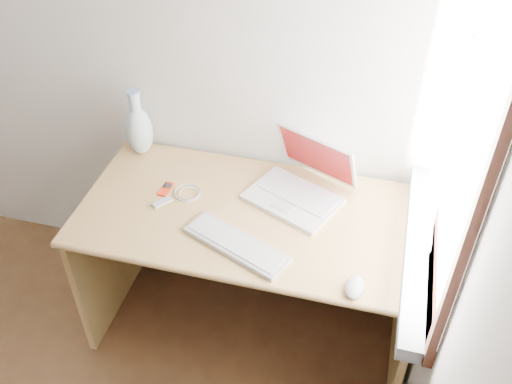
% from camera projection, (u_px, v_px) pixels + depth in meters
% --- Properties ---
extents(back_wall, '(3.50, 0.04, 2.60)m').
position_uv_depth(back_wall, '(38.00, 16.00, 2.41)').
color(back_wall, white).
rests_on(back_wall, floor).
extents(window, '(0.11, 0.99, 1.10)m').
position_uv_depth(window, '(457.00, 139.00, 1.76)').
color(window, white).
rests_on(window, right_wall).
extents(desk, '(1.39, 0.70, 0.74)m').
position_uv_depth(desk, '(256.00, 236.00, 2.50)').
color(desk, tan).
rests_on(desk, floor).
extents(laptop, '(0.43, 0.43, 0.25)m').
position_uv_depth(laptop, '(296.00, 183.00, 2.36)').
color(laptop, white).
rests_on(laptop, desk).
extents(external_keyboard, '(0.44, 0.28, 0.02)m').
position_uv_depth(external_keyboard, '(236.00, 244.00, 2.16)').
color(external_keyboard, silver).
rests_on(external_keyboard, desk).
extents(mouse, '(0.07, 0.11, 0.04)m').
position_uv_depth(mouse, '(355.00, 287.00, 1.99)').
color(mouse, white).
rests_on(mouse, desk).
extents(ipod, '(0.04, 0.09, 0.01)m').
position_uv_depth(ipod, '(166.00, 189.00, 2.41)').
color(ipod, red).
rests_on(ipod, desk).
extents(cable_coil, '(0.16, 0.16, 0.01)m').
position_uv_depth(cable_coil, '(188.00, 193.00, 2.40)').
color(cable_coil, silver).
rests_on(cable_coil, desk).
extents(remote, '(0.07, 0.09, 0.01)m').
position_uv_depth(remote, '(162.00, 202.00, 2.35)').
color(remote, silver).
rests_on(remote, desk).
extents(vase, '(0.12, 0.12, 0.32)m').
position_uv_depth(vase, '(139.00, 129.00, 2.53)').
color(vase, silver).
rests_on(vase, desk).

